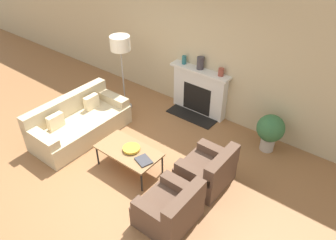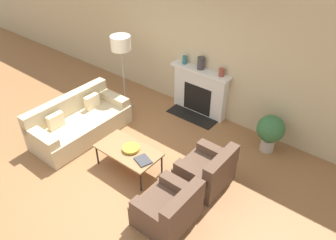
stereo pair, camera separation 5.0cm
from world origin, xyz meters
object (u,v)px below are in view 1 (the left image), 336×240
at_px(armchair_near, 170,209).
at_px(armchair_far, 207,171).
at_px(mantel_vase_center_left, 200,63).
at_px(fireplace, 199,92).
at_px(coffee_table, 129,151).
at_px(book, 144,160).
at_px(mantel_vase_left, 184,60).
at_px(mantel_vase_center_right, 221,72).
at_px(potted_plant, 270,130).
at_px(bowl, 131,148).
at_px(floor_lamp, 120,47).
at_px(couch, 79,123).

distance_m(armchair_near, armchair_far, 1.02).
bearing_deg(mantel_vase_center_left, fireplace, -32.66).
relative_size(armchair_near, armchair_far, 1.00).
distance_m(armchair_near, coffee_table, 1.37).
relative_size(book, mantel_vase_left, 1.84).
distance_m(mantel_vase_center_right, potted_plant, 1.50).
relative_size(armchair_near, bowl, 2.78).
bearing_deg(armchair_far, mantel_vase_center_right, -153.76).
height_order(armchair_far, mantel_vase_center_right, mantel_vase_center_right).
distance_m(coffee_table, mantel_vase_left, 2.50).
xyz_separation_m(armchair_near, mantel_vase_left, (-1.79, 2.80, 0.86)).
bearing_deg(armchair_far, bowl, -67.31).
height_order(bowl, book, bowl).
height_order(mantel_vase_left, potted_plant, mantel_vase_left).
relative_size(bowl, floor_lamp, 0.18).
xyz_separation_m(armchair_far, book, (-0.88, -0.60, 0.16)).
relative_size(coffee_table, mantel_vase_center_left, 4.31).
relative_size(fireplace, floor_lamp, 0.81).
relative_size(coffee_table, mantel_vase_left, 6.45).
relative_size(bowl, mantel_vase_center_right, 1.87).
bearing_deg(book, coffee_table, -168.73).
relative_size(armchair_near, potted_plant, 1.11).
relative_size(fireplace, bowl, 4.58).
relative_size(floor_lamp, mantel_vase_center_left, 6.38).
distance_m(mantel_vase_left, potted_plant, 2.35).
bearing_deg(mantel_vase_center_left, floor_lamp, -147.68).
height_order(floor_lamp, potted_plant, floor_lamp).
xyz_separation_m(mantel_vase_left, mantel_vase_center_left, (0.41, 0.00, 0.04)).
relative_size(couch, book, 5.99).
bearing_deg(mantel_vase_center_left, coffee_table, -87.60).
relative_size(floor_lamp, mantel_vase_left, 9.54).
bearing_deg(book, bowl, -174.52).
bearing_deg(mantel_vase_center_left, potted_plant, -9.47).
height_order(armchair_near, book, armchair_near).
bearing_deg(armchair_far, fireplace, -142.49).
xyz_separation_m(floor_lamp, mantel_vase_left, (1.00, 0.89, -0.32)).
xyz_separation_m(fireplace, floor_lamp, (-1.43, -0.88, 0.95)).
relative_size(bowl, book, 0.92).
bearing_deg(couch, fireplace, -32.73).
height_order(couch, armchair_far, couch).
bearing_deg(armchair_far, couch, -80.94).
relative_size(bowl, mantel_vase_center_left, 1.14).
distance_m(armchair_far, floor_lamp, 3.16).
height_order(coffee_table, floor_lamp, floor_lamp).
xyz_separation_m(couch, bowl, (1.54, -0.08, 0.18)).
height_order(armchair_near, mantel_vase_center_left, mantel_vase_center_left).
relative_size(armchair_near, book, 2.56).
xyz_separation_m(armchair_near, potted_plant, (0.43, 2.50, 0.18)).
xyz_separation_m(coffee_table, bowl, (0.04, 0.03, 0.06)).
bearing_deg(mantel_vase_left, mantel_vase_center_left, 0.00).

